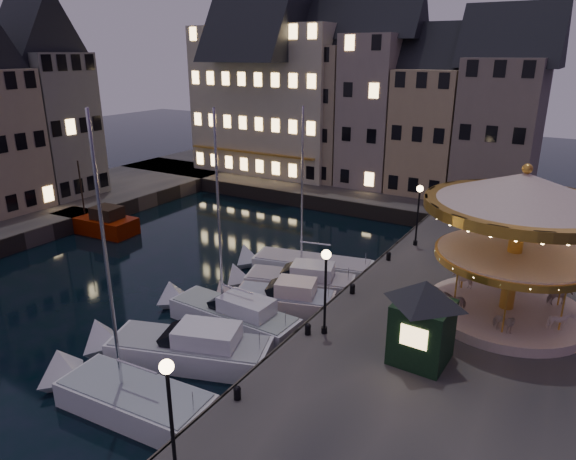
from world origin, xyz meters
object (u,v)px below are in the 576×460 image
Objects in this scene: carousel at (520,219)px; ticket_kiosk at (424,307)px; motorboat_e at (293,283)px; streetlamp_b at (326,280)px; bollard_d at (389,256)px; bollard_a at (237,392)px; motorboat_a at (125,397)px; motorboat_b at (182,349)px; motorboat_c at (228,314)px; motorboat_f at (304,266)px; bollard_c at (352,288)px; streetlamp_a at (170,403)px; red_fishing_boat at (96,223)px; bollard_b at (308,328)px; motorboat_d at (277,300)px; streetlamp_c at (418,207)px.

ticket_kiosk is at bearing -112.38° from carousel.
streetlamp_b is at bearing -47.69° from motorboat_e.
bollard_a is at bearing -90.00° from bollard_d.
motorboat_b is at bearing 95.02° from motorboat_a.
motorboat_c reaches higher than motorboat_b.
motorboat_a reaches higher than bollard_d.
motorboat_a is 1.43× the size of carousel.
motorboat_f reaches higher than carousel.
motorboat_f is at bearing 124.95° from streetlamp_b.
streetlamp_a is at bearing -87.63° from bollard_c.
red_fishing_boat reaches higher than bollard_a.
motorboat_e is at bearing -73.79° from motorboat_f.
bollard_d is at bearing 70.24° from motorboat_b.
carousel is at bearing -0.92° from red_fishing_boat.
motorboat_d is (-3.77, 3.27, -0.97)m from bollard_b.
bollard_a is 9.60m from motorboat_d.
carousel is (6.96, 16.14, 2.35)m from streetlamp_a.
motorboat_c is 1.48× the size of red_fishing_boat.
red_fishing_boat is at bearing 160.13° from motorboat_c.
motorboat_d is at bearing -80.86° from motorboat_e.
motorboat_a is at bearing -88.65° from motorboat_f.
motorboat_f is 2.75× the size of ticket_kiosk.
motorboat_f is (-5.56, 17.95, -3.49)m from streetlamp_a.
carousel reaches higher than ticket_kiosk.
bollard_a is at bearing -70.44° from motorboat_f.
red_fishing_boat is (-18.47, -1.32, 0.17)m from motorboat_f.
red_fishing_boat reaches higher than bollard_b.
motorboat_a is at bearing -103.91° from streetlamp_c.
streetlamp_c is 10.12m from motorboat_e.
carousel is (6.96, -7.36, 2.35)m from streetlamp_c.
carousel is at bearing 48.24° from motorboat_a.
streetlamp_a is at bearing -86.39° from bollard_b.
motorboat_a reaches higher than carousel.
bollard_c is 5.50m from bollard_d.
motorboat_c is (-0.50, 7.48, 0.14)m from motorboat_a.
ticket_kiosk is at bearing 38.17° from motorboat_a.
motorboat_f reaches higher than bollard_d.
motorboat_d is (0.82, 10.25, 0.10)m from motorboat_a.
motorboat_a is 3.78m from motorboat_b.
carousel reaches higher than streetlamp_c.
bollard_d is (-0.60, 20.00, -2.41)m from streetlamp_a.
bollard_c is 0.08× the size of red_fishing_boat.
streetlamp_a is 11.08m from ticket_kiosk.
bollard_c is at bearing 139.35° from ticket_kiosk.
streetlamp_b reaches higher than bollard_b.
motorboat_c is (-0.17, 3.71, 0.03)m from motorboat_b.
motorboat_c is 2.62× the size of ticket_kiosk.
streetlamp_c is 4.29m from bollard_d.
streetlamp_c is at bearing 15.95° from red_fishing_boat.
motorboat_d is (-4.37, 12.77, -3.38)m from streetlamp_a.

